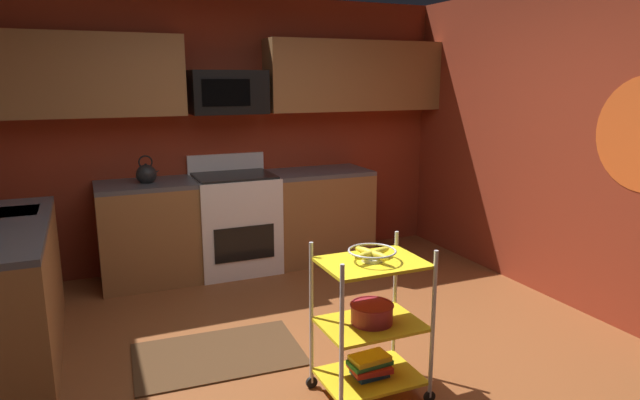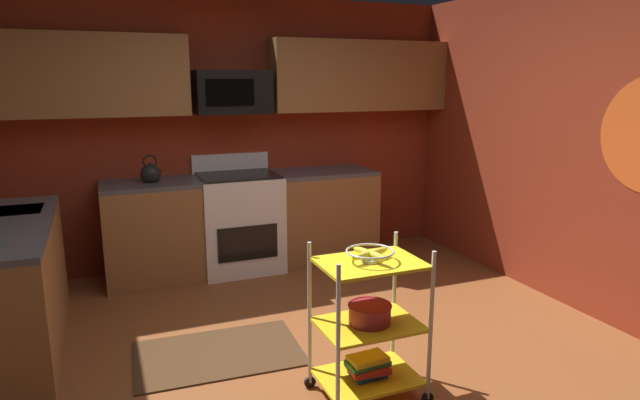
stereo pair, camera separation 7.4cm
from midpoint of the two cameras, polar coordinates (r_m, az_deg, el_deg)
The scene contains 13 objects.
floor at distance 3.68m, azimuth 0.75°, elevation -17.48°, with size 4.40×4.80×0.04m, color brown.
wall_back at distance 5.52m, azimuth -9.64°, elevation 6.92°, with size 4.52×0.06×2.60m, color maroon.
wall_right at distance 4.61m, azimuth 27.10°, elevation 4.65°, with size 0.06×4.80×2.60m, color maroon.
counter_run at distance 4.79m, azimuth -15.85°, elevation -4.45°, with size 3.51×2.29×0.92m.
oven_range at distance 5.34m, azimuth -9.24°, elevation -2.24°, with size 0.76×0.65×1.10m.
upper_cabinets at distance 5.31m, azimuth -9.16°, elevation 12.67°, with size 4.40×0.33×0.70m.
microwave at distance 5.27m, azimuth -10.00°, elevation 11.01°, with size 0.70×0.39×0.40m.
rolling_cart at distance 3.22m, azimuth 4.62°, elevation -12.70°, with size 0.63×0.43×0.91m.
fruit_bowl at distance 3.06m, azimuth 4.76°, elevation -5.54°, with size 0.27×0.27×0.07m.
mixing_bowl_large at distance 3.19m, azimuth 4.74°, elevation -11.63°, with size 0.25×0.25×0.11m.
book_stack at distance 3.34m, azimuth 4.54°, elevation -16.79°, with size 0.25×0.20×0.12m.
kettle at distance 5.10m, azimuth -18.03°, elevation 2.58°, with size 0.21×0.18×0.26m.
floor_rug at distance 3.90m, azimuth -11.11°, elevation -15.51°, with size 1.10×0.70×0.01m, color #472D19.
Camera 1 is at (-1.34, -2.90, 1.82)m, focal length 30.71 mm.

